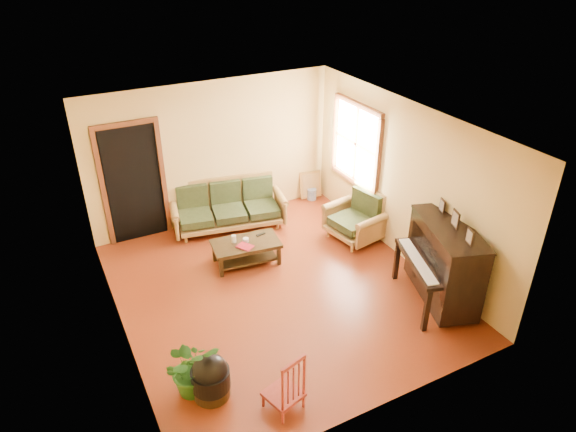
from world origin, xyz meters
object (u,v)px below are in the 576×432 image
sofa (229,207)px  piano (444,265)px  red_chair (283,381)px  footstool (211,381)px  potted_plant (192,367)px  coffee_table (246,252)px  armchair (354,216)px  ceramic_crock (312,194)px

sofa → piano: bearing=-49.0°
sofa → red_chair: 4.16m
sofa → red_chair: bearing=-92.4°
footstool → red_chair: bearing=-39.2°
footstool → potted_plant: potted_plant is taller
red_chair → potted_plant: 1.09m
coffee_table → red_chair: (-0.79, -2.87, 0.21)m
piano → potted_plant: 3.74m
armchair → red_chair: bearing=-145.5°
footstool → sofa: bearing=65.1°
potted_plant → piano: bearing=-0.4°
red_chair → potted_plant: size_ratio=1.13×
sofa → coffee_table: (-0.18, -1.18, -0.23)m
armchair → footstool: (-3.41, -2.15, -0.23)m
sofa → armchair: bearing=-26.3°
footstool → piano: bearing=2.2°
armchair → ceramic_crock: (0.11, 1.64, -0.33)m
armchair → ceramic_crock: bearing=76.3°
coffee_table → armchair: armchair is taller
ceramic_crock → potted_plant: size_ratio=0.32×
coffee_table → potted_plant: size_ratio=1.50×
sofa → ceramic_crock: (1.89, 0.28, -0.31)m
sofa → ceramic_crock: 1.93m
coffee_table → ceramic_crock: bearing=35.3°
coffee_table → ceramic_crock: coffee_table is taller
armchair → piano: bearing=-95.3°
coffee_table → footstool: bearing=-121.9°
footstool → armchair: bearing=32.3°
sofa → armchair: 2.24m
coffee_table → sofa: bearing=81.4°
coffee_table → potted_plant: potted_plant is taller
armchair → sofa: bearing=132.7°
coffee_table → ceramic_crock: (2.07, 1.46, -0.08)m
piano → red_chair: size_ratio=1.73×
footstool → red_chair: size_ratio=0.56×
sofa → ceramic_crock: bearing=19.4°
sofa → footstool: 3.87m
coffee_table → armchair: 1.98m
footstool → ceramic_crock: bearing=47.2°
footstool → ceramic_crock: footstool is taller
footstool → red_chair: (0.66, -0.54, 0.19)m
sofa → piano: size_ratio=1.43×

